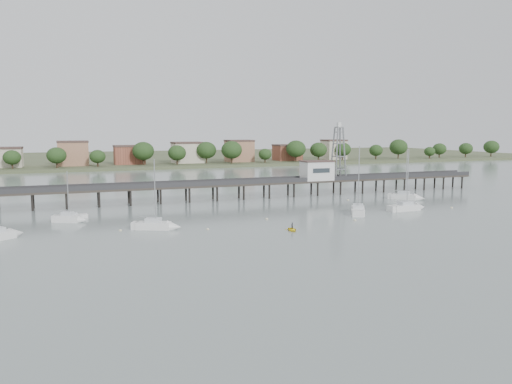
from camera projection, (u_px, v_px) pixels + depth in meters
ground_plane at (357, 255)px, 70.28m from camera, size 500.00×500.00×0.00m
pier at (228, 185)px, 125.46m from camera, size 150.00×5.00×5.50m
pier_building at (317, 170)px, 133.91m from camera, size 8.40×5.40×5.30m
lattice_tower at (338, 153)px, 135.65m from camera, size 3.20×3.20×15.50m
sailboat_e at (409, 197)px, 125.67m from camera, size 7.35×7.42×13.38m
sailboat_d at (410, 207)px, 109.19m from camera, size 8.71×2.84×14.21m
sailboat_b at (71, 219)px, 95.00m from camera, size 6.17×4.21×10.15m
sailboat_c at (358, 210)px, 105.99m from camera, size 7.07×9.19×15.03m
sailboat_a at (3, 235)px, 80.53m from camera, size 7.38×6.16×12.48m
sailboat_f at (160, 226)px, 88.26m from camera, size 8.21×5.40×13.18m
white_tender at (78, 216)px, 99.17m from camera, size 3.61×1.89×1.34m
yellow_dinghy at (292, 231)px, 87.28m from camera, size 2.07×0.83×2.81m
dinghy_occupant at (292, 231)px, 87.28m from camera, size 0.88×1.26×0.28m
mooring_buoys at (302, 216)px, 101.09m from camera, size 72.96×25.15×0.39m
far_shore at (136, 158)px, 292.52m from camera, size 500.00×170.00×10.40m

